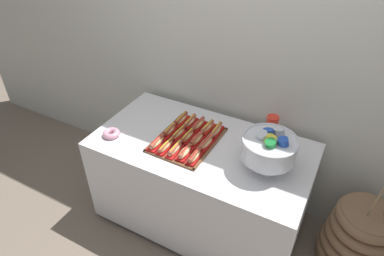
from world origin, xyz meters
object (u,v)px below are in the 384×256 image
Objects in this scene: hot_dog_4 at (194,156)px; hot_dog_6 at (178,133)px; hot_dog_8 at (196,139)px; hot_dog_14 at (216,131)px; cup_stack at (271,127)px; hot_dog_0 at (157,142)px; hot_dog_12 at (198,125)px; hot_dog_2 at (175,149)px; hot_dog_7 at (187,136)px; hot_dog_11 at (189,122)px; hot_dog_1 at (166,146)px; hot_dog_9 at (206,143)px; hot_dog_13 at (207,128)px; hot_dog_10 at (181,119)px; serving_tray at (187,140)px; donut at (111,133)px; hot_dog_5 at (169,130)px; buffet_table at (201,182)px; punch_bowl at (269,147)px; floor_vase at (358,239)px; hot_dog_3 at (185,153)px.

hot_dog_4 is 0.28m from hot_dog_6.
hot_dog_14 is at bearing 64.56° from hot_dog_8.
hot_dog_0 is at bearing -144.06° from cup_stack.
hot_dog_0 reaches higher than hot_dog_12.
hot_dog_7 is at bearing 89.01° from hot_dog_2.
hot_dog_4 is at bearing -56.71° from hot_dog_11.
hot_dog_9 reaches higher than hot_dog_1.
hot_dog_10 is at bearing 179.01° from hot_dog_13.
hot_dog_14 reaches higher than serving_tray.
hot_dog_8 is at bearing 19.97° from donut.
hot_dog_1 is 0.18m from hot_dog_5.
hot_dog_7 is 0.96× the size of hot_dog_8.
hot_dog_9 is at bearing -22.09° from buffet_table.
hot_dog_5 is 0.88× the size of hot_dog_13.
hot_dog_14 is 0.49m from punch_bowl.
cup_stack is at bearing 23.68° from hot_dog_14.
floor_vase is at bearing 7.31° from buffet_table.
hot_dog_2 is (0.07, -0.00, 0.00)m from hot_dog_1.
hot_dog_3 is at bearing -102.64° from buffet_table.
hot_dog_5 reaches higher than buffet_table.
hot_dog_4 reaches higher than hot_dog_10.
hot_dog_0 is at bearing -133.27° from hot_dog_7.
hot_dog_8 reaches higher than hot_dog_9.
hot_dog_8 reaches higher than serving_tray.
hot_dog_12 is at bearing 163.72° from punch_bowl.
hot_dog_6 is 1.02× the size of hot_dog_12.
hot_dog_5 is at bearing 179.01° from serving_tray.
hot_dog_4 is at bearing -66.55° from hot_dog_12.
hot_dog_14 is 0.40m from cup_stack.
hot_dog_14 is (0.00, 0.16, 0.00)m from hot_dog_9.
buffet_table is at bearing 100.94° from hot_dog_4.
hot_dog_13 is at bearing -0.99° from hot_dog_12.
hot_dog_7 is (0.00, 0.16, -0.00)m from hot_dog_2.
hot_dog_8 reaches higher than hot_dog_5.
serving_tray is 0.23m from hot_dog_14.
hot_dog_4 reaches higher than hot_dog_5.
serving_tray is 0.22m from hot_dog_10.
hot_dog_12 is (0.15, -0.00, 0.00)m from hot_dog_10.
hot_dog_10 is at bearing 179.01° from hot_dog_11.
floor_vase reaches higher than cup_stack.
serving_tray is at bearing 22.73° from donut.
hot_dog_8 is at bearing -90.99° from hot_dog_13.
serving_tray is 2.98× the size of hot_dog_8.
floor_vase is 1.47m from hot_dog_6.
punch_bowl reaches higher than hot_dog_1.
hot_dog_10 and hot_dog_13 have the same top height.
serving_tray is at bearing 179.01° from hot_dog_8.
hot_dog_7 is 0.94× the size of hot_dog_13.
hot_dog_5 is (-0.26, -0.01, 0.41)m from buffet_table.
hot_dog_5 is at bearing -173.62° from floor_vase.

